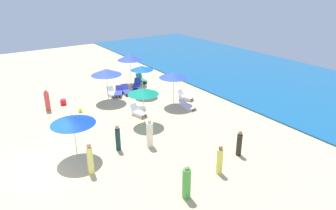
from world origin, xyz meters
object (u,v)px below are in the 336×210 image
Objects in this scene: lounge_chair_4_0 at (126,91)px; beach_ball_2 at (80,110)px; beachgoer_4 at (118,138)px; umbrella_1 at (106,72)px; lounge_chair_2_0 at (141,80)px; lounge_chair_3_0 at (138,112)px; lounge_chair_1_0 at (112,93)px; lounge_chair_2_1 at (137,85)px; umbrella_3 at (143,91)px; umbrella_4 at (142,68)px; cooler_box_0 at (141,107)px; umbrella_5 at (73,120)px; lounge_chair_0_1 at (187,105)px; beachgoer_0 at (239,144)px; lounge_chair_1_1 at (118,92)px; beachgoer_6 at (187,183)px; beachgoer_1 at (90,159)px; cooler_box_1 at (63,102)px; lounge_chair_0_0 at (185,96)px; beachgoer_5 at (150,134)px; umbrella_2 at (130,57)px; beachgoer_2 at (220,160)px; umbrella_0 at (174,75)px.

lounge_chair_4_0 is 4.95× the size of beach_ball_2.
umbrella_1 is at bearing -92.32° from beachgoer_4.
umbrella_1 reaches higher than beachgoer_4.
lounge_chair_3_0 reaches higher than lounge_chair_2_0.
lounge_chair_2_0 is (-1.81, 3.82, 0.03)m from lounge_chair_1_0.
lounge_chair_2_1 is 7.76m from umbrella_3.
umbrella_4 is 4.30× the size of cooler_box_0.
umbrella_5 is at bearing -121.04° from lounge_chair_1_0.
umbrella_1 is 1.05× the size of umbrella_3.
lounge_chair_0_1 is at bearing -57.12° from lounge_chair_4_0.
beachgoer_0 is (4.85, 7.57, -1.55)m from umbrella_5.
beach_ball_2 is at bearing 142.73° from lounge_chair_0_1.
lounge_chair_1_1 is (-5.50, -3.08, 0.04)m from lounge_chair_0_1.
beachgoer_6 reaches higher than lounge_chair_3_0.
beach_ball_2 is at bearing -126.02° from lounge_chair_1_1.
lounge_chair_2_1 is 13.33m from beachgoer_1.
cooler_box_1 is at bearing -165.16° from beach_ball_2.
lounge_chair_0_0 is 8.03m from beachgoer_5.
beachgoer_4 is 3.32× the size of cooler_box_1.
lounge_chair_0_0 is at bearing -30.72° from lounge_chair_2_1.
cooler_box_1 is at bearing -76.99° from umbrella_2.
beachgoer_6 is (15.87, -5.61, -1.77)m from umbrella_2.
lounge_chair_3_0 is at bearing -85.72° from cooler_box_0.
beachgoer_1 is (9.73, -5.66, 0.59)m from lounge_chair_1_0.
lounge_chair_3_0 is 0.55× the size of umbrella_4.
beachgoer_6 is 10.51m from cooler_box_0.
lounge_chair_1_0 is 1.24m from lounge_chair_4_0.
beachgoer_6 is at bearing -72.77° from lounge_chair_2_1.
lounge_chair_1_0 is (-0.82, 0.73, -2.17)m from umbrella_1.
lounge_chair_2_0 reaches higher than cooler_box_1.
beachgoer_5 reaches higher than lounge_chair_2_1.
beach_ball_2 is at bearing -143.32° from cooler_box_1.
lounge_chair_4_0 is at bearing -139.40° from lounge_chair_2_0.
lounge_chair_1_0 is at bearing -171.07° from lounge_chair_1_1.
lounge_chair_2_0 is at bearing 83.56° from umbrella_2.
beachgoer_4 reaches higher than lounge_chair_0_0.
lounge_chair_2_0 is at bearing 78.27° from lounge_chair_0_0.
beachgoer_1 is (-2.95, -7.49, 0.12)m from beachgoer_0.
beachgoer_2 is 2.59m from beachgoer_6.
lounge_chair_0_0 is 8.99m from beachgoer_0.
beachgoer_1 is 2.55m from beachgoer_4.
lounge_chair_4_0 is 12.51m from beachgoer_0.
umbrella_4 reaches higher than beach_ball_2.
beachgoer_6 is at bearing -153.34° from cooler_box_1.
lounge_chair_3_0 is 1.07m from cooler_box_0.
lounge_chair_0_1 is at bearing 96.27° from umbrella_3.
umbrella_3 is at bearing -28.90° from umbrella_4.
lounge_chair_1_1 is at bearing 32.03° from beachgoer_2.
lounge_chair_3_0 is 0.87× the size of beachgoer_4.
umbrella_0 is at bearing 35.03° from beachgoer_5.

